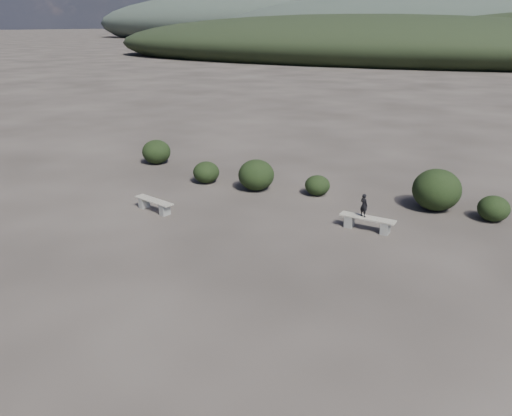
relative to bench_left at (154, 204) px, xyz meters
The scene contains 11 objects.
ground 5.68m from the bench_left, 44.63° to the right, with size 1200.00×1200.00×0.00m, color #2D2723.
bench_left is the anchor object (origin of this frame).
bench_right 8.02m from the bench_left, 14.35° to the left, with size 1.95×0.46×0.49m.
seated_person 7.89m from the bench_left, 14.69° to the left, with size 0.30×0.20×0.83m, color black.
shrub_a 4.07m from the bench_left, 93.79° to the left, with size 1.19×1.19×0.97m, color black.
shrub_b 4.77m from the bench_left, 62.15° to the left, with size 1.56×1.56×1.33m, color black.
shrub_c 6.79m from the bench_left, 44.74° to the left, with size 1.06×1.06×0.84m, color black.
shrub_d 10.89m from the bench_left, 29.04° to the left, with size 1.83×1.83×1.60m, color black.
shrub_e 12.63m from the bench_left, 23.51° to the left, with size 1.13×1.13×0.94m, color black.
shrub_f 7.17m from the bench_left, 127.67° to the left, with size 1.45×1.45×1.23m, color black.
mountain_ridges 335.26m from the bench_left, 90.59° to the left, with size 500.00×400.00×56.00m.
Camera 1 is at (7.86, -10.09, 6.78)m, focal length 35.00 mm.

